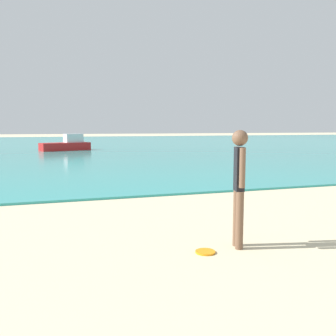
% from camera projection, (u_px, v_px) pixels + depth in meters
% --- Properties ---
extents(water, '(160.00, 60.00, 0.06)m').
position_uv_depth(water, '(81.00, 144.00, 37.71)').
color(water, teal).
rests_on(water, ground).
extents(person_standing, '(0.23, 0.39, 1.75)m').
position_uv_depth(person_standing, '(239.00, 182.00, 5.25)').
color(person_standing, brown).
rests_on(person_standing, ground).
extents(frisbee, '(0.29, 0.29, 0.03)m').
position_uv_depth(frisbee, '(205.00, 252.00, 5.12)').
color(frisbee, orange).
rests_on(frisbee, ground).
extents(boat_far, '(3.79, 2.29, 1.23)m').
position_uv_depth(boat_far, '(67.00, 145.00, 26.83)').
color(boat_far, red).
rests_on(boat_far, water).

